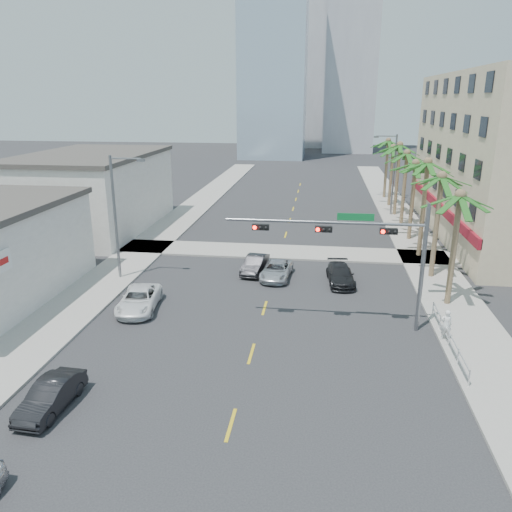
{
  "coord_description": "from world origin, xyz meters",
  "views": [
    {
      "loc": [
        3.29,
        -19.03,
        12.73
      ],
      "look_at": [
        -0.53,
        9.84,
        3.5
      ],
      "focal_mm": 35.0,
      "sensor_mm": 36.0,
      "label": 1
    }
  ],
  "objects": [
    {
      "name": "car_lane_right",
      "position": [
        4.9,
        15.17,
        0.64
      ],
      "size": [
        2.18,
        4.53,
        1.27
      ],
      "primitive_type": "imported",
      "rotation": [
        0.0,
        0.0,
        0.09
      ],
      "color": "black",
      "rests_on": "ground"
    },
    {
      "name": "palm_tree_3",
      "position": [
        11.6,
        27.6,
        7.08
      ],
      "size": [
        4.8,
        4.8,
        7.8
      ],
      "color": "brown",
      "rests_on": "ground"
    },
    {
      "name": "streetlight_left",
      "position": [
        -11.0,
        14.0,
        5.06
      ],
      "size": [
        2.55,
        0.25,
        9.0
      ],
      "color": "slate",
      "rests_on": "ground"
    },
    {
      "name": "streetlight_right",
      "position": [
        11.0,
        38.0,
        5.06
      ],
      "size": [
        2.55,
        0.25,
        9.0
      ],
      "color": "slate",
      "rests_on": "ground"
    },
    {
      "name": "palm_tree_6",
      "position": [
        11.6,
        43.2,
        7.08
      ],
      "size": [
        4.8,
        4.8,
        7.8
      ],
      "color": "brown",
      "rests_on": "ground"
    },
    {
      "name": "car_parked_mid",
      "position": [
        -7.8,
        -1.91,
        0.64
      ],
      "size": [
        1.55,
        3.94,
        1.28
      ],
      "primitive_type": "imported",
      "rotation": [
        0.0,
        0.0,
        -0.05
      ],
      "color": "black",
      "rests_on": "ground"
    },
    {
      "name": "sidewalk_right",
      "position": [
        12.0,
        20.0,
        0.07
      ],
      "size": [
        4.0,
        120.0,
        0.15
      ],
      "primitive_type": "cube",
      "color": "gray",
      "rests_on": "ground"
    },
    {
      "name": "sidewalk_left",
      "position": [
        -12.0,
        20.0,
        0.07
      ],
      "size": [
        4.0,
        120.0,
        0.15
      ],
      "primitive_type": "cube",
      "color": "gray",
      "rests_on": "ground"
    },
    {
      "name": "guardrail",
      "position": [
        10.3,
        6.0,
        0.67
      ],
      "size": [
        0.08,
        8.08,
        1.0
      ],
      "color": "silver",
      "rests_on": "ground"
    },
    {
      "name": "palm_tree_5",
      "position": [
        11.6,
        38.0,
        7.78
      ],
      "size": [
        4.8,
        4.8,
        8.52
      ],
      "color": "brown",
      "rests_on": "ground"
    },
    {
      "name": "car_parked_far",
      "position": [
        -7.8,
        8.74,
        0.66
      ],
      "size": [
        2.78,
        5.02,
        1.33
      ],
      "primitive_type": "imported",
      "rotation": [
        0.0,
        0.0,
        0.12
      ],
      "color": "white",
      "rests_on": "ground"
    },
    {
      "name": "tower_far_right",
      "position": [
        9.0,
        110.0,
        30.0
      ],
      "size": [
        12.0,
        12.0,
        60.0
      ],
      "primitive_type": "cube",
      "color": "#ADADB2",
      "rests_on": "ground"
    },
    {
      "name": "palm_tree_1",
      "position": [
        11.6,
        17.2,
        7.43
      ],
      "size": [
        4.8,
        4.8,
        8.16
      ],
      "color": "brown",
      "rests_on": "ground"
    },
    {
      "name": "building_left_far",
      "position": [
        -19.5,
        28.0,
        3.6
      ],
      "size": [
        11.0,
        18.0,
        7.2
      ],
      "primitive_type": "cube",
      "color": "beige",
      "rests_on": "ground"
    },
    {
      "name": "car_lane_left",
      "position": [
        -1.5,
        16.65,
        0.65
      ],
      "size": [
        1.88,
        4.12,
        1.31
      ],
      "primitive_type": "imported",
      "rotation": [
        0.0,
        0.0,
        -0.13
      ],
      "color": "black",
      "rests_on": "ground"
    },
    {
      "name": "car_lane_center",
      "position": [
        0.23,
        15.65,
        0.61
      ],
      "size": [
        2.34,
        4.52,
        1.22
      ],
      "primitive_type": "imported",
      "rotation": [
        0.0,
        0.0,
        -0.07
      ],
      "color": "silver",
      "rests_on": "ground"
    },
    {
      "name": "tower_far_left",
      "position": [
        -8.0,
        95.0,
        24.0
      ],
      "size": [
        14.0,
        14.0,
        48.0
      ],
      "primitive_type": "cube",
      "color": "#99B2C6",
      "rests_on": "ground"
    },
    {
      "name": "tower_far_center",
      "position": [
        -3.0,
        125.0,
        21.0
      ],
      "size": [
        16.0,
        16.0,
        42.0
      ],
      "primitive_type": "cube",
      "color": "#ADADB2",
      "rests_on": "ground"
    },
    {
      "name": "sidewalk_cross",
      "position": [
        0.0,
        22.0,
        0.07
      ],
      "size": [
        80.0,
        4.0,
        0.15
      ],
      "primitive_type": "cube",
      "color": "gray",
      "rests_on": "ground"
    },
    {
      "name": "traffic_signal_mast",
      "position": [
        5.78,
        7.95,
        5.06
      ],
      "size": [
        11.12,
        0.54,
        7.2
      ],
      "color": "slate",
      "rests_on": "ground"
    },
    {
      "name": "palm_tree_4",
      "position": [
        11.6,
        32.8,
        7.43
      ],
      "size": [
        4.8,
        4.8,
        8.16
      ],
      "color": "brown",
      "rests_on": "ground"
    },
    {
      "name": "palm_tree_0",
      "position": [
        11.6,
        12.0,
        7.08
      ],
      "size": [
        4.8,
        4.8,
        7.8
      ],
      "color": "brown",
      "rests_on": "ground"
    },
    {
      "name": "pedestrian",
      "position": [
        10.3,
        6.8,
        1.0
      ],
      "size": [
        0.62,
        0.41,
        1.7
      ],
      "primitive_type": "imported",
      "rotation": [
        0.0,
        0.0,
        3.15
      ],
      "color": "white",
      "rests_on": "sidewalk_right"
    },
    {
      "name": "palm_tree_2",
      "position": [
        11.6,
        22.4,
        7.78
      ],
      "size": [
        4.8,
        4.8,
        8.52
      ],
      "color": "brown",
      "rests_on": "ground"
    },
    {
      "name": "palm_tree_7",
      "position": [
        11.6,
        48.4,
        7.43
      ],
      "size": [
        4.8,
        4.8,
        8.16
      ],
      "color": "brown",
      "rests_on": "ground"
    },
    {
      "name": "ground",
      "position": [
        0.0,
        0.0,
        0.0
      ],
      "size": [
        260.0,
        260.0,
        0.0
      ],
      "primitive_type": "plane",
      "color": "#262628",
      "rests_on": "ground"
    }
  ]
}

